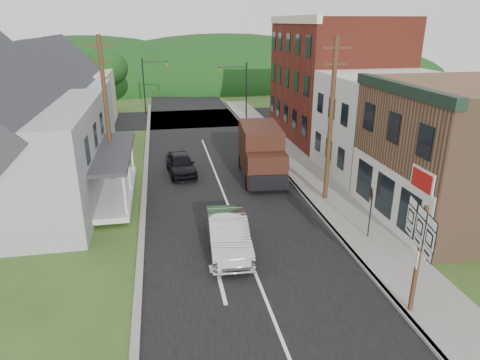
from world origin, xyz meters
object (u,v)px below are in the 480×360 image
dark_sedan (181,164)px  route_sign_cluster (419,245)px  delivery_van (261,153)px  warning_sign (371,205)px  silver_sedan (228,234)px

dark_sedan → route_sign_cluster: size_ratio=1.06×
delivery_van → warning_sign: size_ratio=2.43×
route_sign_cluster → warning_sign: 5.56m
dark_sedan → delivery_van: delivery_van is taller
delivery_van → warning_sign: 9.67m
dark_sedan → delivery_van: size_ratio=0.68×
silver_sedan → route_sign_cluster: (5.52, -5.51, 1.92)m
silver_sedan → delivery_van: 9.79m
dark_sedan → silver_sedan: bearing=-87.0°
silver_sedan → warning_sign: size_ratio=1.92×
dark_sedan → delivery_van: bearing=-22.2°
route_sign_cluster → delivery_van: bearing=109.2°
dark_sedan → warning_sign: warning_sign is taller
dark_sedan → route_sign_cluster: 17.72m
silver_sedan → route_sign_cluster: route_sign_cluster is taller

